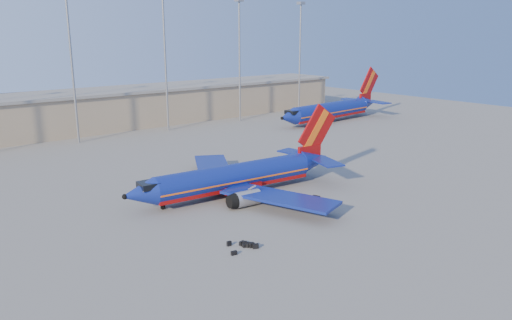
# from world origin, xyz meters

# --- Properties ---
(ground) EXTENTS (220.00, 220.00, 0.00)m
(ground) POSITION_xyz_m (0.00, 0.00, 0.00)
(ground) COLOR slate
(ground) RESTS_ON ground
(terminal_building) EXTENTS (122.00, 16.00, 8.50)m
(terminal_building) POSITION_xyz_m (10.00, 58.00, 4.32)
(terminal_building) COLOR #9E896D
(terminal_building) RESTS_ON ground
(light_mast_row) EXTENTS (101.60, 1.60, 28.65)m
(light_mast_row) POSITION_xyz_m (5.00, 46.00, 17.55)
(light_mast_row) COLOR gray
(light_mast_row) RESTS_ON ground
(aircraft_main) EXTENTS (32.71, 31.35, 11.08)m
(aircraft_main) POSITION_xyz_m (-0.05, 0.38, 2.37)
(aircraft_main) COLOR navy
(aircraft_main) RESTS_ON ground
(aircraft_second) EXTENTS (36.75, 14.28, 12.44)m
(aircraft_second) POSITION_xyz_m (51.59, 30.78, 2.85)
(aircraft_second) COLOR navy
(aircraft_second) RESTS_ON ground
(baggage_tug) EXTENTS (2.06, 1.60, 1.31)m
(baggage_tug) POSITION_xyz_m (4.26, -9.56, 0.68)
(baggage_tug) COLOR orange
(baggage_tug) RESTS_ON ground
(luggage_pile) EXTENTS (3.23, 2.61, 0.51)m
(luggage_pile) POSITION_xyz_m (-10.13, -13.72, 0.22)
(luggage_pile) COLOR black
(luggage_pile) RESTS_ON ground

